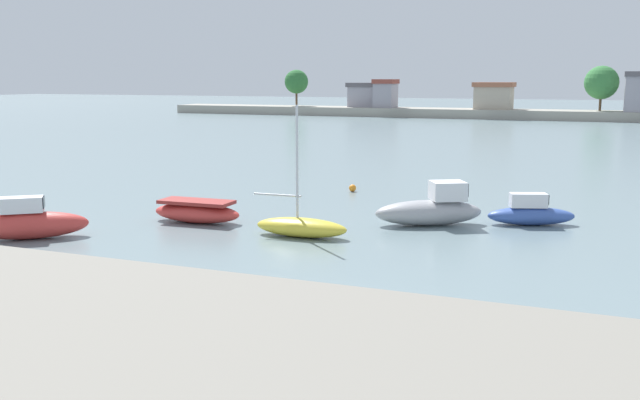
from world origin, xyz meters
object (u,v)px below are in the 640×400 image
at_px(moored_boat_2, 301,226).
at_px(moored_boat_4, 531,213).
at_px(moored_boat_1, 197,212).
at_px(mooring_buoy_2, 353,188).
at_px(mooring_buoy_0, 172,206).
at_px(moored_boat_3, 432,209).
at_px(mooring_buoy_1, 527,203).
at_px(moored_boat_0, 28,223).

height_order(moored_boat_2, moored_boat_4, moored_boat_2).
distance_m(moored_boat_1, moored_boat_2, 5.34).
bearing_deg(mooring_buoy_2, mooring_buoy_0, -127.40).
relative_size(moored_boat_4, mooring_buoy_2, 9.66).
height_order(moored_boat_1, moored_boat_3, moored_boat_3).
height_order(moored_boat_1, mooring_buoy_2, moored_boat_1).
relative_size(moored_boat_1, mooring_buoy_1, 14.80).
distance_m(moored_boat_1, mooring_buoy_0, 3.66).
xyz_separation_m(mooring_buoy_0, mooring_buoy_2, (6.18, 8.09, 0.06)).
xyz_separation_m(mooring_buoy_0, mooring_buoy_1, (15.47, 7.27, -0.00)).
distance_m(moored_boat_1, mooring_buoy_2, 10.93).
bearing_deg(moored_boat_3, mooring_buoy_0, 155.39).
relative_size(mooring_buoy_1, mooring_buoy_2, 0.69).
bearing_deg(mooring_buoy_2, mooring_buoy_1, -5.01).
bearing_deg(mooring_buoy_1, mooring_buoy_2, 174.99).
relative_size(moored_boat_2, mooring_buoy_0, 18.10).
relative_size(mooring_buoy_0, mooring_buoy_2, 0.72).
bearing_deg(mooring_buoy_0, mooring_buoy_1, 25.18).
bearing_deg(moored_boat_1, moored_boat_0, -131.88).
distance_m(moored_boat_3, mooring_buoy_2, 9.40).
xyz_separation_m(moored_boat_1, moored_boat_4, (13.29, 4.83, 0.03)).
bearing_deg(moored_boat_3, moored_boat_0, -177.42).
distance_m(moored_boat_4, mooring_buoy_2, 11.38).
xyz_separation_m(moored_boat_3, mooring_buoy_2, (-6.07, 7.16, -0.48)).
bearing_deg(moored_boat_1, mooring_buoy_2, 69.73).
distance_m(moored_boat_3, mooring_buoy_1, 7.13).
bearing_deg(moored_boat_2, moored_boat_0, -157.78).
distance_m(moored_boat_1, moored_boat_3, 9.98).
distance_m(mooring_buoy_1, mooring_buoy_2, 9.32).
xyz_separation_m(moored_boat_1, mooring_buoy_2, (3.37, 10.39, -0.26)).
xyz_separation_m(moored_boat_3, moored_boat_4, (3.86, 1.59, -0.19)).
height_order(mooring_buoy_0, mooring_buoy_2, mooring_buoy_2).
relative_size(moored_boat_2, mooring_buoy_1, 18.71).
bearing_deg(moored_boat_4, moored_boat_0, -170.47).
bearing_deg(mooring_buoy_2, moored_boat_1, -107.94).
height_order(moored_boat_1, mooring_buoy_0, moored_boat_1).
bearing_deg(moored_boat_4, moored_boat_2, -164.60).
relative_size(moored_boat_0, moored_boat_3, 0.90).
bearing_deg(mooring_buoy_0, moored_boat_1, -39.31).
xyz_separation_m(moored_boat_2, moored_boat_4, (8.02, 5.73, 0.08)).
bearing_deg(moored_boat_3, moored_boat_1, 169.99).
bearing_deg(moored_boat_2, moored_boat_1, 168.41).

